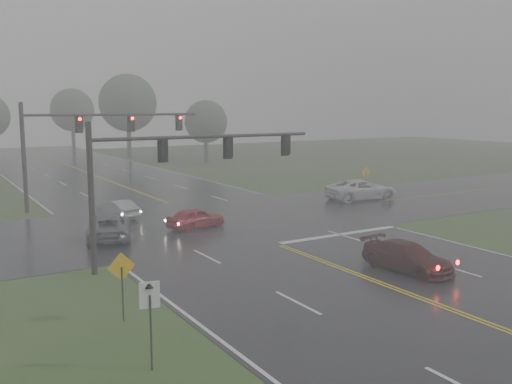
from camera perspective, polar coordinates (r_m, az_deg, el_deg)
ground at (r=21.74m, az=23.84°, el=-12.65°), size 180.00×180.00×0.00m
main_road at (r=36.45m, az=-2.76°, el=-3.44°), size 18.00×160.00×0.02m
cross_street at (r=38.18m, az=-4.19°, el=-2.90°), size 120.00×14.00×0.02m
stop_bar at (r=34.36m, az=8.38°, el=-4.27°), size 8.50×0.50×0.01m
sedan_maroon at (r=27.68m, az=14.85°, el=-7.64°), size 2.32×4.73×1.32m
sedan_red at (r=35.98m, az=-6.02°, el=-3.64°), size 4.03×2.25×1.29m
sedan_silver at (r=39.99m, az=-13.63°, el=-2.59°), size 2.06×4.01×1.26m
car_grey at (r=34.05m, az=-14.46°, el=-4.57°), size 3.76×5.55×1.41m
pickup_white at (r=47.36m, az=10.48°, el=-0.76°), size 6.22×3.50×1.64m
signal_gantry_near at (r=27.53m, az=-8.99°, el=2.74°), size 11.85×0.30×6.92m
signal_gantry_far at (r=44.35m, az=-17.03°, el=5.54°), size 13.48×0.40×7.87m
sign_diamond_west at (r=20.88m, az=-13.27°, el=-8.08°), size 1.05×0.16×2.52m
sign_arrow_white at (r=16.94m, az=-10.55°, el=-11.40°), size 0.59×0.17×2.66m
sign_diamond_east at (r=48.20m, az=10.93°, el=1.58°), size 1.12×0.22×2.71m
tree_ne_a at (r=85.08m, az=-12.69°, el=8.69°), size 8.28×8.28×12.16m
tree_e_near at (r=76.55m, az=-5.03°, el=7.02°), size 5.69×5.69×8.36m
tree_n_far at (r=100.51m, az=-17.91°, el=7.80°), size 7.12×7.12×10.45m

